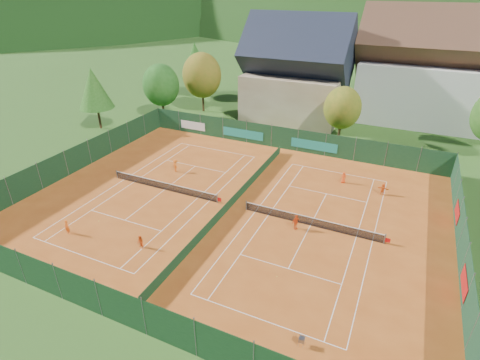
% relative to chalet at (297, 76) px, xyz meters
% --- Properties ---
extents(ground, '(600.00, 600.00, 0.00)m').
position_rel_chalet_xyz_m(ground, '(3.00, -30.00, -6.64)').
color(ground, '#29531A').
rests_on(ground, ground).
extents(clay_pad, '(40.00, 32.00, 0.01)m').
position_rel_chalet_xyz_m(clay_pad, '(3.00, -30.00, -6.62)').
color(clay_pad, '#B05019').
rests_on(clay_pad, ground).
extents(court_markings_left, '(11.03, 23.83, 0.00)m').
position_rel_chalet_xyz_m(court_markings_left, '(-5.00, -30.00, -6.61)').
color(court_markings_left, white).
rests_on(court_markings_left, ground).
extents(court_markings_right, '(11.03, 23.83, 0.00)m').
position_rel_chalet_xyz_m(court_markings_right, '(11.00, -30.00, -6.61)').
color(court_markings_right, white).
rests_on(court_markings_right, ground).
extents(tennis_net_left, '(13.30, 0.10, 1.02)m').
position_rel_chalet_xyz_m(tennis_net_left, '(-4.85, -30.00, -6.12)').
color(tennis_net_left, '#59595B').
rests_on(tennis_net_left, ground).
extents(tennis_net_right, '(13.30, 0.10, 1.02)m').
position_rel_chalet_xyz_m(tennis_net_right, '(11.15, -30.00, -6.12)').
color(tennis_net_right, '#59595B').
rests_on(tennis_net_right, ground).
extents(court_divider, '(0.03, 28.80, 1.00)m').
position_rel_chalet_xyz_m(court_divider, '(3.00, -30.00, -6.12)').
color(court_divider, '#14371D').
rests_on(court_divider, ground).
extents(fence_north, '(40.00, 0.10, 3.00)m').
position_rel_chalet_xyz_m(fence_north, '(2.54, -14.01, -5.16)').
color(fence_north, '#14391F').
rests_on(fence_north, ground).
extents(fence_south, '(40.00, 0.04, 3.00)m').
position_rel_chalet_xyz_m(fence_south, '(3.00, -46.00, -5.12)').
color(fence_south, '#123318').
rests_on(fence_south, ground).
extents(fence_west, '(0.04, 32.00, 3.00)m').
position_rel_chalet_xyz_m(fence_west, '(-17.00, -30.00, -5.12)').
color(fence_west, '#12341B').
rests_on(fence_west, ground).
extents(fence_east, '(0.09, 32.00, 3.00)m').
position_rel_chalet_xyz_m(fence_east, '(23.00, -29.95, -5.14)').
color(fence_east, '#133621').
rests_on(fence_east, ground).
extents(chalet, '(16.20, 12.00, 16.00)m').
position_rel_chalet_xyz_m(chalet, '(0.00, 0.00, 0.00)').
color(chalet, '#CAB38E').
rests_on(chalet, ground).
extents(hotel_block_a, '(21.60, 11.00, 17.25)m').
position_rel_chalet_xyz_m(hotel_block_a, '(19.00, 6.00, 0.76)').
color(hotel_block_a, silver).
rests_on(hotel_block_a, ground).
extents(tree_west_front, '(5.72, 5.72, 8.69)m').
position_rel_chalet_xyz_m(tree_west_front, '(-19.00, -10.00, -1.23)').
color(tree_west_front, '#422C17').
rests_on(tree_west_front, ground).
extents(tree_west_mid, '(6.44, 6.44, 9.78)m').
position_rel_chalet_xyz_m(tree_west_mid, '(-15.00, -4.00, -0.56)').
color(tree_west_mid, '#422D17').
rests_on(tree_west_mid, ground).
extents(tree_west_back, '(5.60, 5.60, 10.00)m').
position_rel_chalet_xyz_m(tree_west_back, '(-21.00, 4.00, 0.11)').
color(tree_west_back, '#422A17').
rests_on(tree_west_back, ground).
extents(tree_center, '(5.01, 5.01, 7.60)m').
position_rel_chalet_xyz_m(tree_center, '(9.00, -8.00, -1.91)').
color(tree_center, '#422C17').
rests_on(tree_center, ground).
extents(tree_west_side, '(5.04, 5.04, 9.00)m').
position_rel_chalet_xyz_m(tree_west_side, '(-25.00, -18.00, -0.56)').
color(tree_west_side, '#4C2D1B').
rests_on(tree_west_side, ground).
extents(mountain_backdrop, '(820.00, 530.00, 242.00)m').
position_rel_chalet_xyz_m(mountain_backdrop, '(31.54, 203.48, -46.26)').
color(mountain_backdrop, black).
rests_on(mountain_backdrop, ground).
extents(ball_hopper, '(0.34, 0.34, 0.80)m').
position_rel_chalet_xyz_m(ball_hopper, '(13.90, -42.72, -6.07)').
color(ball_hopper, slate).
rests_on(ball_hopper, ground).
extents(loose_ball_0, '(0.07, 0.07, 0.07)m').
position_rel_chalet_xyz_m(loose_ball_0, '(-7.09, -37.55, -6.59)').
color(loose_ball_0, '#CCD833').
rests_on(loose_ball_0, ground).
extents(loose_ball_1, '(0.07, 0.07, 0.07)m').
position_rel_chalet_xyz_m(loose_ball_1, '(10.49, -37.62, -6.59)').
color(loose_ball_1, '#CCD833').
rests_on(loose_ball_1, ground).
extents(player_left_near, '(0.50, 0.33, 1.35)m').
position_rel_chalet_xyz_m(player_left_near, '(-8.16, -40.13, -5.95)').
color(player_left_near, orange).
rests_on(player_left_near, ground).
extents(player_left_mid, '(0.71, 0.65, 1.20)m').
position_rel_chalet_xyz_m(player_left_mid, '(-1.00, -39.09, -6.02)').
color(player_left_mid, '#D34A12').
rests_on(player_left_mid, ground).
extents(player_left_far, '(1.10, 0.91, 1.48)m').
position_rel_chalet_xyz_m(player_left_far, '(-6.36, -25.71, -5.88)').
color(player_left_far, orange).
rests_on(player_left_far, ground).
extents(player_right_near, '(0.74, 0.93, 1.48)m').
position_rel_chalet_xyz_m(player_right_near, '(9.90, -31.04, -5.88)').
color(player_right_near, '#D84613').
rests_on(player_right_near, ground).
extents(player_right_far_a, '(0.75, 0.65, 1.29)m').
position_rel_chalet_xyz_m(player_right_far_a, '(12.07, -20.37, -5.98)').
color(player_right_far_a, '#F74C15').
rests_on(player_right_far_a, ground).
extents(player_right_far_b, '(1.22, 0.46, 1.29)m').
position_rel_chalet_xyz_m(player_right_far_b, '(16.31, -21.30, -5.98)').
color(player_right_far_b, '#F05D15').
rests_on(player_right_far_b, ground).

